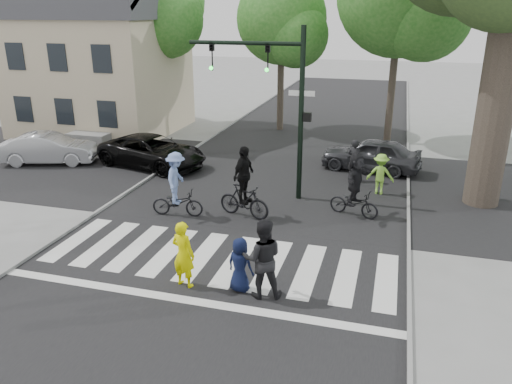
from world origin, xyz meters
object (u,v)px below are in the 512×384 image
traffic_signal (277,89)px  cyclist_right (355,188)px  cyclist_left (177,189)px  car_grey (371,154)px  cyclist_mid (244,189)px  pedestrian_adult (263,259)px  car_silver (49,148)px  car_suv (152,151)px  pedestrian_child (240,265)px  pedestrian_woman (183,254)px

traffic_signal → cyclist_right: 4.29m
cyclist_left → car_grey: cyclist_left is taller
cyclist_mid → cyclist_right: (3.48, 1.07, -0.03)m
car_grey → cyclist_right: bearing=6.0°
pedestrian_adult → car_silver: pedestrian_adult is taller
car_suv → pedestrian_child: bearing=-128.1°
pedestrian_adult → car_suv: pedestrian_adult is taller
pedestrian_woman → pedestrian_child: size_ratio=1.24×
pedestrian_woman → car_silver: size_ratio=0.42×
pedestrian_adult → cyclist_right: bearing=-122.2°
car_silver → car_suv: bearing=-97.9°
pedestrian_woman → cyclist_right: bearing=-108.8°
car_silver → traffic_signal: bearing=-114.8°
traffic_signal → pedestrian_child: (0.72, -6.61, -3.21)m
cyclist_mid → traffic_signal: bearing=75.6°
pedestrian_woman → cyclist_left: 4.56m
pedestrian_child → car_silver: 13.88m
pedestrian_woman → pedestrian_adult: size_ratio=0.87×
cyclist_left → cyclist_right: size_ratio=1.01×
cyclist_left → car_suv: bearing=124.8°
pedestrian_woman → cyclist_mid: bearing=-78.0°
traffic_signal → car_suv: traffic_signal is taller
traffic_signal → car_silver: 11.23m
traffic_signal → cyclist_right: size_ratio=2.79×
pedestrian_adult → cyclist_left: (-4.00, 4.01, -0.05)m
car_grey → pedestrian_adult: bearing=-1.4°
pedestrian_adult → car_grey: pedestrian_adult is taller
pedestrian_child → car_silver: (-11.40, 7.92, -0.02)m
traffic_signal → cyclist_right: (2.92, -1.10, -2.94)m
pedestrian_woman → pedestrian_adult: (1.98, 0.08, 0.13)m
traffic_signal → pedestrian_adult: size_ratio=3.03×
cyclist_left → pedestrian_child: bearing=-49.0°
car_suv → car_silver: (-4.64, -0.81, -0.00)m
pedestrian_child → cyclist_mid: size_ratio=0.58×
pedestrian_woman → cyclist_left: (-2.02, 4.09, 0.08)m
pedestrian_child → cyclist_mid: 4.63m
cyclist_right → pedestrian_child: bearing=-111.8°
pedestrian_adult → car_grey: 10.98m
car_suv → traffic_signal: bearing=-95.2°
cyclist_right → pedestrian_woman: bearing=-122.4°
car_suv → car_grey: size_ratio=1.18×
cyclist_mid → pedestrian_adult: bearing=-67.7°
cyclist_mid → cyclist_left: bearing=-166.7°
pedestrian_adult → car_suv: size_ratio=0.41×
pedestrian_adult → car_silver: 14.41m
traffic_signal → pedestrian_woman: bearing=-95.7°
pedestrian_child → car_suv: (-6.75, 8.73, -0.02)m
car_suv → cyclist_right: bearing=-95.6°
car_silver → cyclist_right: bearing=-117.8°
pedestrian_woman → cyclist_left: bearing=-50.1°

